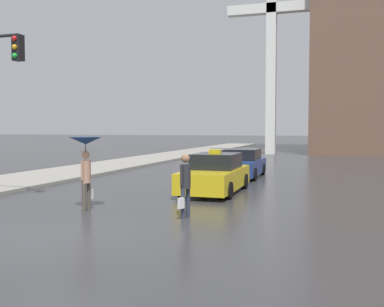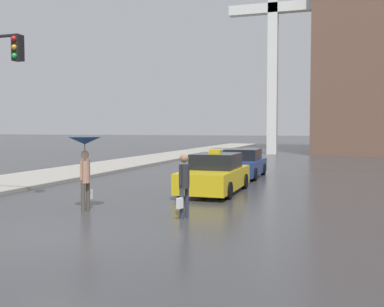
% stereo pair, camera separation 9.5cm
% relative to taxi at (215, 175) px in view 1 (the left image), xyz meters
% --- Properties ---
extents(ground_plane, '(300.00, 300.00, 0.00)m').
position_rel_taxi_xyz_m(ground_plane, '(-1.74, -7.94, -0.67)').
color(ground_plane, '#38383A').
extents(taxi, '(1.91, 4.54, 1.63)m').
position_rel_taxi_xyz_m(taxi, '(0.00, 0.00, 0.00)').
color(taxi, gold).
rests_on(taxi, ground_plane).
extents(sedan_red, '(1.91, 4.31, 1.39)m').
position_rel_taxi_xyz_m(sedan_red, '(-0.10, 5.61, -0.03)').
color(sedan_red, navy).
rests_on(sedan_red, ground_plane).
extents(pedestrian_with_umbrella, '(0.94, 0.94, 2.16)m').
position_rel_taxi_xyz_m(pedestrian_with_umbrella, '(-2.62, -4.86, 1.03)').
color(pedestrian_with_umbrella, '#4C473D').
rests_on(pedestrian_with_umbrella, ground_plane).
extents(pedestrian_man, '(0.35, 0.57, 1.73)m').
position_rel_taxi_xyz_m(pedestrian_man, '(0.47, -5.01, 0.31)').
color(pedestrian_man, '#2D3347').
rests_on(pedestrian_man, ground_plane).
extents(monument_cross, '(8.31, 0.90, 18.88)m').
position_rel_taxi_xyz_m(monument_cross, '(-1.45, 26.40, 10.04)').
color(monument_cross, white).
rests_on(monument_cross, ground_plane).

